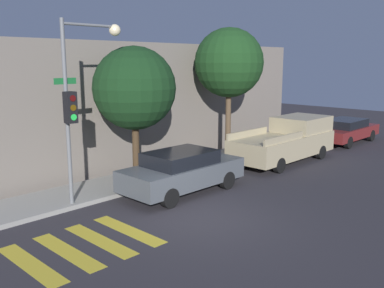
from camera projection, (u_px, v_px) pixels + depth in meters
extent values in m
plane|color=#2D2B30|center=(201.00, 219.00, 11.99)|extent=(60.00, 60.00, 0.00)
cube|color=gray|center=(111.00, 186.00, 14.88)|extent=(26.00, 2.11, 0.14)
cube|color=slate|center=(45.00, 106.00, 17.45)|extent=(26.00, 6.00, 5.09)
cube|color=gold|center=(31.00, 264.00, 9.31)|extent=(0.45, 2.60, 0.00)
cube|color=gold|center=(67.00, 252.00, 9.93)|extent=(0.45, 2.60, 0.00)
cube|color=gold|center=(100.00, 240.00, 10.56)|extent=(0.45, 2.60, 0.00)
cube|color=gold|center=(128.00, 230.00, 11.18)|extent=(0.45, 2.60, 0.00)
cylinder|color=slate|center=(67.00, 117.00, 12.40)|extent=(0.12, 0.12, 5.54)
cube|color=black|center=(70.00, 107.00, 12.21)|extent=(0.30, 0.30, 0.90)
cylinder|color=#4C0C0C|center=(73.00, 98.00, 12.04)|extent=(0.18, 0.02, 0.18)
cylinder|color=#593D0A|center=(73.00, 108.00, 12.10)|extent=(0.18, 0.02, 0.18)
cylinder|color=#26E54C|center=(74.00, 117.00, 12.15)|extent=(0.18, 0.02, 0.18)
cube|color=#19662D|center=(65.00, 81.00, 12.21)|extent=(0.70, 0.02, 0.18)
cylinder|color=slate|center=(90.00, 25.00, 12.53)|extent=(1.79, 0.08, 0.08)
sphere|color=#F9E5B2|center=(115.00, 30.00, 13.18)|extent=(0.36, 0.36, 0.36)
cube|color=#4C5156|center=(183.00, 174.00, 14.28)|extent=(4.37, 1.79, 0.68)
cube|color=black|center=(180.00, 158.00, 14.09)|extent=(2.27, 1.57, 0.45)
cylinder|color=black|center=(194.00, 172.00, 15.84)|extent=(0.62, 0.22, 0.62)
cylinder|color=black|center=(227.00, 180.00, 14.75)|extent=(0.62, 0.22, 0.62)
cylinder|color=black|center=(136.00, 187.00, 13.93)|extent=(0.62, 0.22, 0.62)
cylinder|color=black|center=(170.00, 198.00, 12.84)|extent=(0.62, 0.22, 0.62)
cube|color=tan|center=(283.00, 145.00, 18.58)|extent=(5.47, 2.03, 0.88)
cube|color=tan|center=(301.00, 124.00, 19.49)|extent=(2.46, 1.87, 0.68)
cube|color=tan|center=(248.00, 133.00, 18.11)|extent=(2.73, 0.08, 0.28)
cube|color=tan|center=(284.00, 139.00, 16.89)|extent=(2.73, 0.08, 0.28)
cylinder|color=black|center=(285.00, 147.00, 20.49)|extent=(0.62, 0.22, 0.62)
cylinder|color=black|center=(321.00, 152.00, 19.22)|extent=(0.62, 0.22, 0.62)
cylinder|color=black|center=(242.00, 158.00, 18.10)|extent=(0.62, 0.22, 0.62)
cylinder|color=black|center=(279.00, 165.00, 16.83)|extent=(0.62, 0.22, 0.62)
cube|color=maroon|center=(346.00, 132.00, 23.00)|extent=(4.59, 1.80, 0.55)
cube|color=black|center=(345.00, 123.00, 22.83)|extent=(2.39, 1.58, 0.42)
cylinder|color=black|center=(343.00, 132.00, 24.61)|extent=(0.62, 0.22, 0.62)
cylinder|color=black|center=(371.00, 135.00, 23.51)|extent=(0.62, 0.22, 0.62)
cylinder|color=black|center=(319.00, 138.00, 22.61)|extent=(0.62, 0.22, 0.62)
cylinder|color=black|center=(348.00, 142.00, 21.50)|extent=(0.62, 0.22, 0.62)
cylinder|color=#42301E|center=(136.00, 152.00, 15.24)|extent=(0.25, 0.25, 2.34)
sphere|color=#143316|center=(134.00, 88.00, 14.80)|extent=(2.90, 2.90, 2.90)
cylinder|color=brown|center=(228.00, 125.00, 18.80)|extent=(0.24, 0.24, 3.16)
sphere|color=#193D19|center=(229.00, 63.00, 18.28)|extent=(2.96, 2.96, 2.96)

